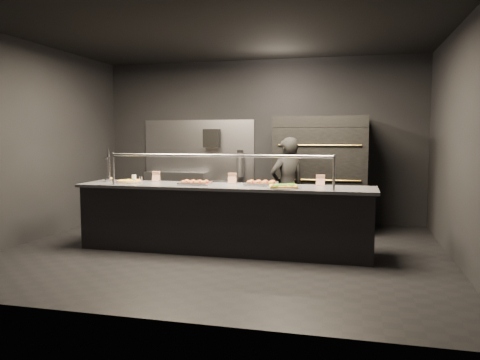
{
  "coord_description": "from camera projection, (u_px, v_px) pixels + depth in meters",
  "views": [
    {
      "loc": [
        1.73,
        -6.15,
        1.6
      ],
      "look_at": [
        0.18,
        0.2,
        0.98
      ],
      "focal_mm": 35.0,
      "sensor_mm": 36.0,
      "label": 1
    }
  ],
  "objects": [
    {
      "name": "service_counter",
      "position": [
        224.0,
        218.0,
        6.46
      ],
      "size": [
        4.1,
        0.78,
        1.37
      ],
      "color": "black",
      "rests_on": "ground"
    },
    {
      "name": "room",
      "position": [
        223.0,
        143.0,
        6.42
      ],
      "size": [
        6.04,
        6.0,
        3.0
      ],
      "color": "black",
      "rests_on": "ground"
    },
    {
      "name": "square_pizza",
      "position": [
        283.0,
        187.0,
        6.07
      ],
      "size": [
        0.45,
        0.45,
        0.05
      ],
      "color": "silver",
      "rests_on": "service_counter"
    },
    {
      "name": "towel_dispenser",
      "position": [
        212.0,
        138.0,
        8.88
      ],
      "size": [
        0.3,
        0.2,
        0.35
      ],
      "primitive_type": "cube",
      "color": "black",
      "rests_on": "room"
    },
    {
      "name": "trash_bin",
      "position": [
        223.0,
        201.0,
        8.77
      ],
      "size": [
        0.46,
        0.46,
        0.76
      ],
      "primitive_type": "cylinder",
      "color": "black",
      "rests_on": "ground"
    },
    {
      "name": "slider_tray_a",
      "position": [
        195.0,
        183.0,
        6.48
      ],
      "size": [
        0.45,
        0.36,
        0.07
      ],
      "color": "silver",
      "rests_on": "service_counter"
    },
    {
      "name": "tent_cards",
      "position": [
        234.0,
        178.0,
        6.67
      ],
      "size": [
        2.54,
        0.04,
        0.15
      ],
      "color": "white",
      "rests_on": "service_counter"
    },
    {
      "name": "pizza_oven",
      "position": [
        321.0,
        173.0,
        7.97
      ],
      "size": [
        1.5,
        1.23,
        1.91
      ],
      "color": "black",
      "rests_on": "ground"
    },
    {
      "name": "beer_tap",
      "position": [
        109.0,
        172.0,
        6.92
      ],
      "size": [
        0.13,
        0.18,
        0.49
      ],
      "color": "silver",
      "rests_on": "service_counter"
    },
    {
      "name": "worker",
      "position": [
        287.0,
        188.0,
        7.29
      ],
      "size": [
        0.69,
        0.65,
        1.57
      ],
      "primitive_type": "imported",
      "rotation": [
        0.0,
        0.0,
        3.79
      ],
      "color": "black",
      "rests_on": "ground"
    },
    {
      "name": "condiment_jar",
      "position": [
        136.0,
        179.0,
        6.85
      ],
      "size": [
        0.16,
        0.06,
        0.11
      ],
      "color": "silver",
      "rests_on": "service_counter"
    },
    {
      "name": "round_pizza",
      "position": [
        129.0,
        181.0,
        6.82
      ],
      "size": [
        0.41,
        0.41,
        0.03
      ],
      "color": "silver",
      "rests_on": "service_counter"
    },
    {
      "name": "fire_extinguisher",
      "position": [
        240.0,
        164.0,
        8.81
      ],
      "size": [
        0.14,
        0.14,
        0.51
      ],
      "color": "#B2B2B7",
      "rests_on": "room"
    },
    {
      "name": "prep_shelf",
      "position": [
        177.0,
        195.0,
        9.09
      ],
      "size": [
        1.2,
        0.35,
        0.9
      ],
      "primitive_type": "cube",
      "color": "#99999E",
      "rests_on": "ground"
    },
    {
      "name": "slider_tray_b",
      "position": [
        261.0,
        183.0,
        6.42
      ],
      "size": [
        0.48,
        0.38,
        0.07
      ],
      "color": "silver",
      "rests_on": "service_counter"
    }
  ]
}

